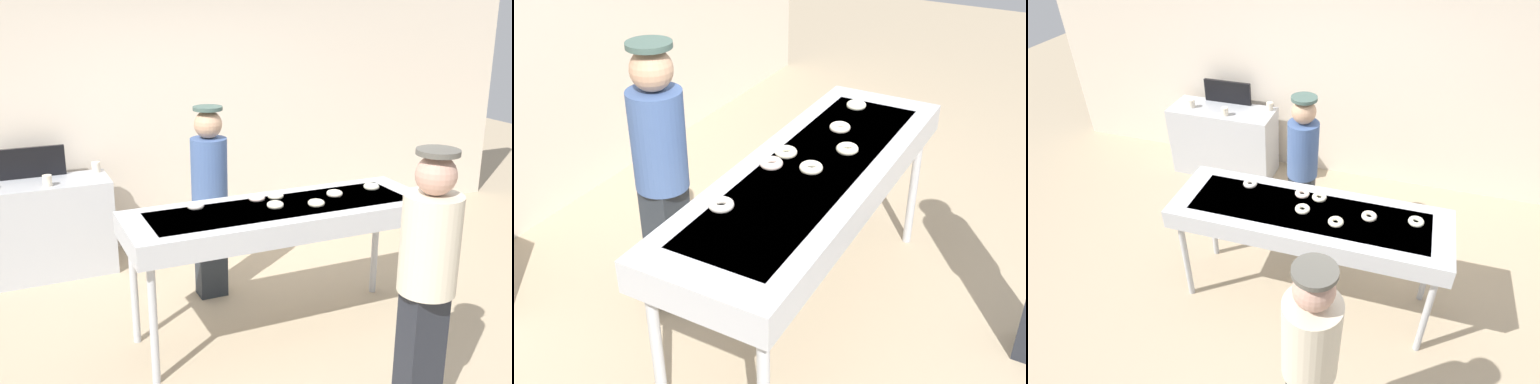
# 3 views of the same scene
# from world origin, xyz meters

# --- Properties ---
(ground_plane) EXTENTS (16.00, 16.00, 0.00)m
(ground_plane) POSITION_xyz_m (0.00, 0.00, 0.00)
(ground_plane) COLOR tan
(fryer_conveyor) EXTENTS (2.29, 0.73, 1.02)m
(fryer_conveyor) POSITION_xyz_m (0.00, 0.00, 0.93)
(fryer_conveyor) COLOR #B7BABF
(fryer_conveyor) RESTS_ON ground
(sugar_donut_0) EXTENTS (0.17, 0.17, 0.04)m
(sugar_donut_0) POSITION_xyz_m (-0.58, 0.20, 1.04)
(sugar_donut_0) COLOR silver
(sugar_donut_0) RESTS_ON fryer_conveyor
(sugar_donut_1) EXTENTS (0.17, 0.17, 0.04)m
(sugar_donut_1) POSITION_xyz_m (-0.05, -0.01, 1.04)
(sugar_donut_1) COLOR #F7EECE
(sugar_donut_1) RESTS_ON fryer_conveyor
(sugar_donut_2) EXTENTS (0.16, 0.16, 0.04)m
(sugar_donut_2) POSITION_xyz_m (-0.11, 0.19, 1.04)
(sugar_donut_2) COLOR #FEE2D1
(sugar_donut_2) RESTS_ON fryer_conveyor
(sugar_donut_3) EXTENTS (0.16, 0.16, 0.04)m
(sugar_donut_3) POSITION_xyz_m (0.48, 0.05, 1.04)
(sugar_donut_3) COLOR #F0E1C6
(sugar_donut_3) RESTS_ON fryer_conveyor
(sugar_donut_4) EXTENTS (0.16, 0.16, 0.04)m
(sugar_donut_4) POSITION_xyz_m (0.24, -0.09, 1.04)
(sugar_donut_4) COLOR #F0E7C2
(sugar_donut_4) RESTS_ON fryer_conveyor
(sugar_donut_5) EXTENTS (0.17, 0.17, 0.04)m
(sugar_donut_5) POSITION_xyz_m (0.05, 0.18, 1.04)
(sugar_donut_5) COLOR #F8EFCC
(sugar_donut_5) RESTS_ON fryer_conveyor
(sugar_donut_6) EXTENTS (0.17, 0.17, 0.04)m
(sugar_donut_6) POSITION_xyz_m (0.84, 0.10, 1.04)
(sugar_donut_6) COLOR white
(sugar_donut_6) RESTS_ON fryer_conveyor
(worker_baker) EXTENTS (0.30, 0.30, 1.65)m
(worker_baker) POSITION_xyz_m (-0.27, 0.80, 0.92)
(worker_baker) COLOR #272C33
(worker_baker) RESTS_ON ground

